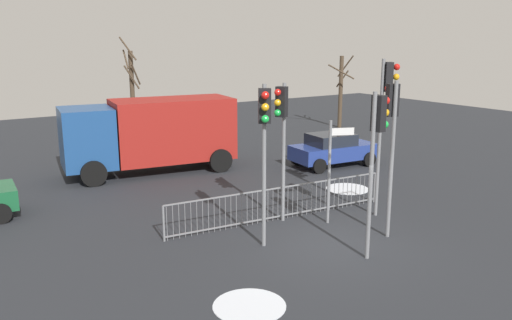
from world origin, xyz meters
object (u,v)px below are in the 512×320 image
Objects in this scene: delivery_truck at (152,132)px; traffic_light_mid_left at (282,122)px; traffic_light_foreground_right at (386,103)px; direction_sign_post at (331,167)px; bare_tree_left at (341,90)px; bare_tree_right at (132,92)px; traffic_light_mid_right at (391,123)px; traffic_light_rear_left at (265,130)px; traffic_light_rear_right at (377,138)px; car_blue_far at (333,149)px.

traffic_light_mid_left is at bearing 104.46° from delivery_truck.
traffic_light_foreground_right is 0.68× the size of delivery_truck.
bare_tree_left is (12.38, 13.29, 0.61)m from direction_sign_post.
direction_sign_post is 16.73m from bare_tree_right.
traffic_light_rear_left is (-3.50, 1.12, -0.02)m from traffic_light_mid_right.
direction_sign_post is at bearing -151.92° from traffic_light_mid_left.
traffic_light_foreground_right is 1.12× the size of traffic_light_rear_left.
delivery_truck is 8.07m from bare_tree_right.
bare_tree_left is at bearing -155.45° from delivery_truck.
traffic_light_mid_left is at bearing 144.51° from traffic_light_mid_right.
direction_sign_post is (-0.68, 1.67, -1.49)m from traffic_light_mid_right.
traffic_light_rear_left is 3.23m from direction_sign_post.
delivery_truck is 15.18m from bare_tree_left.
traffic_light_mid_right reaches higher than traffic_light_mid_left.
bare_tree_left reaches higher than traffic_light_rear_left.
delivery_truck is 1.60× the size of bare_tree_left.
car_blue_far is at bearing 140.73° from traffic_light_rear_right.
traffic_light_foreground_right is 7.36m from car_blue_far.
delivery_truck is (-2.83, 10.63, -1.54)m from traffic_light_mid_right.
traffic_light_mid_left is 1.09× the size of car_blue_far.
car_blue_far is 0.86× the size of bare_tree_left.
traffic_light_foreground_right reaches higher than traffic_light_mid_right.
traffic_light_rear_right reaches higher than direction_sign_post.
bare_tree_right is at bearing -144.29° from traffic_light_foreground_right.
traffic_light_mid_right is 1.03× the size of traffic_light_rear_right.
bare_tree_left is (13.20, 15.88, -0.77)m from traffic_light_rear_right.
bare_tree_right is (-0.78, 18.39, -0.62)m from traffic_light_mid_right.
traffic_light_rear_left is 0.78× the size of bare_tree_right.
traffic_light_rear_right is at bearing 160.59° from traffic_light_mid_left.
bare_tree_right is (-0.10, 16.71, 0.87)m from direction_sign_post.
traffic_light_mid_left is 0.76× the size of bare_tree_right.
traffic_light_foreground_right is 17.20m from bare_tree_right.
bare_tree_right is at bearing -30.14° from traffic_light_mid_left.
traffic_light_mid_left is 18.43m from bare_tree_left.
bare_tree_right is at bearing 164.67° from bare_tree_left.
traffic_light_mid_right is 3.20m from traffic_light_mid_left.
bare_tree_right is (-12.48, 3.42, 0.26)m from bare_tree_left.
traffic_light_mid_left is (-1.90, 2.56, -0.12)m from traffic_light_mid_right.
traffic_light_mid_right is 1.04× the size of traffic_light_mid_left.
traffic_light_foreground_right is at bearing -83.51° from bare_tree_right.
bare_tree_left is at bearing -73.71° from traffic_light_mid_left.
bare_tree_left is at bearing -15.33° from bare_tree_right.
bare_tree_left reaches higher than car_blue_far.
traffic_light_mid_right is at bearing 117.64° from traffic_light_rear_right.
delivery_truck is at bearing -19.54° from traffic_light_mid_left.
traffic_light_rear_right is at bearing -130.73° from traffic_light_mid_right.
bare_tree_right reaches higher than traffic_light_foreground_right.
traffic_light_rear_left is (-1.59, -1.44, 0.10)m from traffic_light_mid_left.
traffic_light_rear_right reaches higher than car_blue_far.
traffic_light_rear_left is at bearing -179.91° from traffic_light_mid_right.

